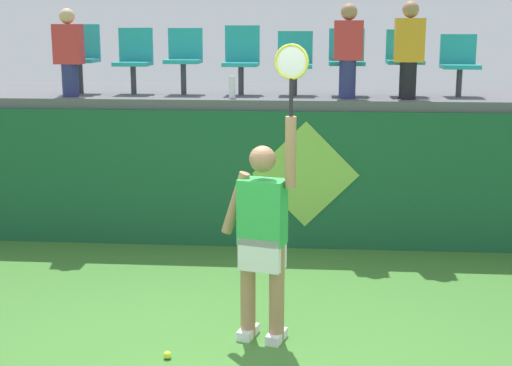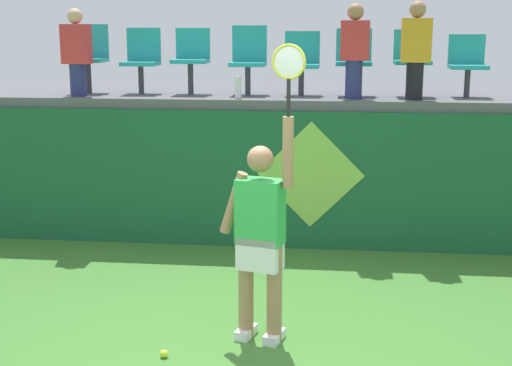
# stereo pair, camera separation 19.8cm
# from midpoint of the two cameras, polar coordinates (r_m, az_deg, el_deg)

# --- Properties ---
(court_back_wall) EXTENTS (10.87, 0.20, 1.66)m
(court_back_wall) POSITION_cam_midpoint_polar(r_m,az_deg,el_deg) (8.82, 1.57, 0.32)
(court_back_wall) COLOR #195633
(court_back_wall) RESTS_ON ground_plane
(spectator_platform) EXTENTS (10.87, 2.79, 0.12)m
(spectator_platform) POSITION_cam_midpoint_polar(r_m,az_deg,el_deg) (10.02, 2.27, 6.89)
(spectator_platform) COLOR #56565B
(spectator_platform) RESTS_ON court_back_wall
(tennis_player) EXTENTS (0.74, 0.35, 2.50)m
(tennis_player) POSITION_cam_midpoint_polar(r_m,az_deg,el_deg) (6.12, 1.31, -3.91)
(tennis_player) COLOR white
(tennis_player) RESTS_ON ground_plane
(tennis_ball) EXTENTS (0.07, 0.07, 0.07)m
(tennis_ball) POSITION_cam_midpoint_polar(r_m,az_deg,el_deg) (6.13, -6.23, -13.07)
(tennis_ball) COLOR #D1E533
(tennis_ball) RESTS_ON ground_plane
(water_bottle) EXTENTS (0.08, 0.08, 0.27)m
(water_bottle) POSITION_cam_midpoint_polar(r_m,az_deg,el_deg) (8.88, -0.76, 7.47)
(water_bottle) COLOR white
(water_bottle) RESTS_ON spectator_platform
(stadium_chair_0) EXTENTS (0.44, 0.42, 0.88)m
(stadium_chair_0) POSITION_cam_midpoint_polar(r_m,az_deg,el_deg) (9.81, -12.25, 9.77)
(stadium_chair_0) COLOR #38383D
(stadium_chair_0) RESTS_ON spectator_platform
(stadium_chair_1) EXTENTS (0.44, 0.42, 0.83)m
(stadium_chair_1) POSITION_cam_midpoint_polar(r_m,az_deg,el_deg) (9.62, -8.28, 9.65)
(stadium_chair_1) COLOR #38383D
(stadium_chair_1) RESTS_ON spectator_platform
(stadium_chair_2) EXTENTS (0.44, 0.42, 0.83)m
(stadium_chair_2) POSITION_cam_midpoint_polar(r_m,az_deg,el_deg) (9.47, -4.45, 9.80)
(stadium_chair_2) COLOR #38383D
(stadium_chair_2) RESTS_ON spectator_platform
(stadium_chair_3) EXTENTS (0.44, 0.42, 0.86)m
(stadium_chair_3) POSITION_cam_midpoint_polar(r_m,az_deg,el_deg) (9.36, 0.03, 9.78)
(stadium_chair_3) COLOR #38383D
(stadium_chair_3) RESTS_ON spectator_platform
(stadium_chair_4) EXTENTS (0.44, 0.42, 0.79)m
(stadium_chair_4) POSITION_cam_midpoint_polar(r_m,az_deg,el_deg) (9.31, 4.20, 9.52)
(stadium_chair_4) COLOR #38383D
(stadium_chair_4) RESTS_ON spectator_platform
(stadium_chair_5) EXTENTS (0.44, 0.42, 0.82)m
(stadium_chair_5) POSITION_cam_midpoint_polar(r_m,az_deg,el_deg) (9.30, 8.22, 9.62)
(stadium_chair_5) COLOR #38383D
(stadium_chair_5) RESTS_ON spectator_platform
(stadium_chair_6) EXTENTS (0.44, 0.42, 0.81)m
(stadium_chair_6) POSITION_cam_midpoint_polar(r_m,az_deg,el_deg) (9.35, 12.65, 9.50)
(stadium_chair_6) COLOR #38383D
(stadium_chair_6) RESTS_ON spectator_platform
(stadium_chair_7) EXTENTS (0.44, 0.42, 0.75)m
(stadium_chair_7) POSITION_cam_midpoint_polar(r_m,az_deg,el_deg) (9.44, 16.71, 9.02)
(stadium_chair_7) COLOR #38383D
(stadium_chair_7) RESTS_ON spectator_platform
(spectator_0) EXTENTS (0.34, 0.20, 1.14)m
(spectator_0) POSITION_cam_midpoint_polar(r_m,az_deg,el_deg) (8.91, 12.97, 10.15)
(spectator_0) COLOR black
(spectator_0) RESTS_ON spectator_platform
(spectator_1) EXTENTS (0.34, 0.20, 1.06)m
(spectator_1) POSITION_cam_midpoint_polar(r_m,az_deg,el_deg) (9.37, -13.19, 9.95)
(spectator_1) COLOR navy
(spectator_1) RESTS_ON spectator_platform
(spectator_2) EXTENTS (0.34, 0.20, 1.11)m
(spectator_2) POSITION_cam_midpoint_polar(r_m,az_deg,el_deg) (8.88, 8.32, 10.25)
(spectator_2) COLOR navy
(spectator_2) RESTS_ON spectator_platform
(wall_signage_mount) EXTENTS (1.27, 0.01, 1.55)m
(wall_signage_mount) POSITION_cam_midpoint_polar(r_m,az_deg,el_deg) (8.90, 4.83, -5.11)
(wall_signage_mount) COLOR #195633
(wall_signage_mount) RESTS_ON ground_plane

